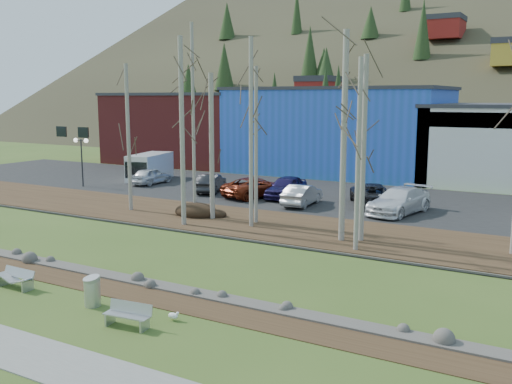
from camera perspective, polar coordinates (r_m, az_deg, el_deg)
The scene contains 34 objects.
ground at distance 21.24m, azimuth -16.01°, elevation -11.25°, with size 200.00×200.00×0.00m, color #3C561E.
footpath at distance 19.15m, azimuth -23.68°, elevation -13.99°, with size 80.00×2.00×0.04m, color slate.
dirt_strip at distance 22.66m, azimuth -12.20°, elevation -9.72°, with size 80.00×1.80×0.03m, color #382616.
near_bank_rocks at distance 23.38m, azimuth -10.55°, elevation -9.10°, with size 80.00×0.80×0.50m, color #47423D, non-canonical shape.
river at distance 26.49m, azimuth -4.84°, elevation -6.73°, with size 80.00×8.00×0.90m, color black, non-canonical shape.
far_bank_rocks at distance 29.85m, azimuth -0.40°, elevation -4.83°, with size 80.00×0.80×0.46m, color #47423D, non-canonical shape.
far_bank at distance 32.57m, azimuth 2.40°, elevation -3.48°, with size 80.00×7.00×0.15m, color #382616.
parking_lot at distance 42.02m, azimuth 8.91°, elevation -0.63°, with size 80.00×14.00×0.14m, color black.
building_brick at distance 65.35m, azimuth -6.68°, elevation 6.40°, with size 16.32×12.24×7.80m.
building_blue at distance 56.68m, azimuth 8.30°, elevation 6.15°, with size 20.40×12.24×8.30m.
hillside at distance 99.36m, azimuth 21.63°, elevation 14.72°, with size 160.00×72.00×35.00m, color #2E2A1C, non-canonical shape.
bench_intact at distance 19.36m, azimuth -12.66°, elevation -11.90°, with size 1.66×0.66×0.81m.
bench_damaged at distance 24.40m, azimuth -22.81°, elevation -7.97°, with size 1.70×0.59×0.75m.
litter_bin at distance 21.44m, azimuth -16.05°, elevation -9.64°, with size 0.58×0.58×1.00m, color #B0B3B5.
seagull at distance 19.67m, azimuth -8.25°, elevation -12.13°, with size 0.44×0.21×0.32m.
dirt_mound at distance 35.46m, azimuth -6.01°, elevation -1.86°, with size 2.88×2.03×0.56m, color black.
birch_0 at distance 37.27m, azimuth -12.64°, elevation 5.28°, with size 0.24×0.24×9.28m.
birch_1 at distance 35.01m, azimuth -6.29°, elevation 7.09°, with size 0.20×0.20×11.60m.
birch_2 at distance 33.88m, azimuth -4.45°, elevation 4.51°, with size 0.29×0.29×8.61m.
birch_3 at distance 31.61m, azimuth -0.50°, elevation 5.85°, with size 0.23×0.23×10.45m.
birch_4 at distance 32.33m, azimuth -7.40°, elevation 5.93°, with size 0.27×0.27×10.53m.
birch_5 at distance 32.67m, azimuth 0.01°, elevation 4.65°, with size 0.21×0.21×8.95m.
birch_6 at distance 27.10m, azimuth 10.19°, elevation 3.60°, with size 0.23×0.23×9.05m.
birch_7 at distance 28.78m, azimuth 8.78°, elevation 5.39°, with size 0.30×0.30×10.46m.
birch_8 at distance 28.95m, azimuth 10.71°, elevation 4.20°, with size 0.26×0.26×9.29m.
street_lamp at distance 48.37m, azimuth -17.07°, elevation 4.17°, with size 1.50×0.35×3.93m.
car_0 at distance 48.63m, azimuth -10.46°, elevation 1.61°, with size 1.64×4.07×1.39m, color white.
car_1 at distance 43.88m, azimuth -4.55°, elevation 0.90°, with size 1.48×4.24×1.40m, color black.
car_2 at distance 41.60m, azimuth -0.05°, elevation 0.49°, with size 2.41×5.23×1.45m, color maroon.
car_3 at distance 41.26m, azimuth 3.02°, elevation 0.50°, with size 1.87×4.65×1.58m, color #21194C.
car_4 at distance 38.59m, azimuth 4.63°, elevation -0.28°, with size 1.49×4.28×1.41m, color #ACABAE.
car_5 at distance 39.31m, azimuth 11.44°, elevation -0.20°, with size 2.49×5.39×1.50m, color #252527.
car_6 at distance 36.81m, azimuth 14.11°, elevation -0.86°, with size 2.26×5.55×1.61m, color white.
van_grey at distance 50.99m, azimuth -10.67°, elevation 2.47°, with size 3.29×5.56×2.28m.
Camera 1 is at (14.35, -13.80, 7.41)m, focal length 40.00 mm.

